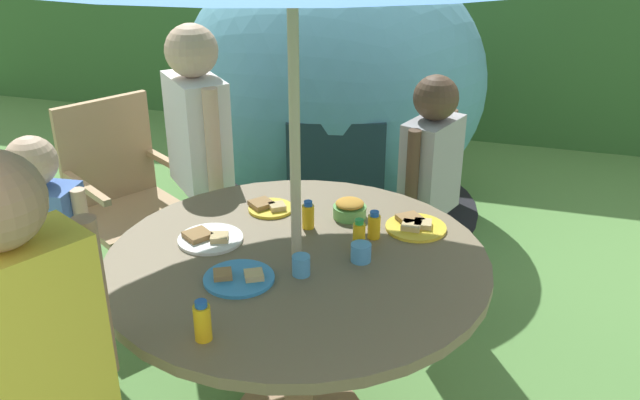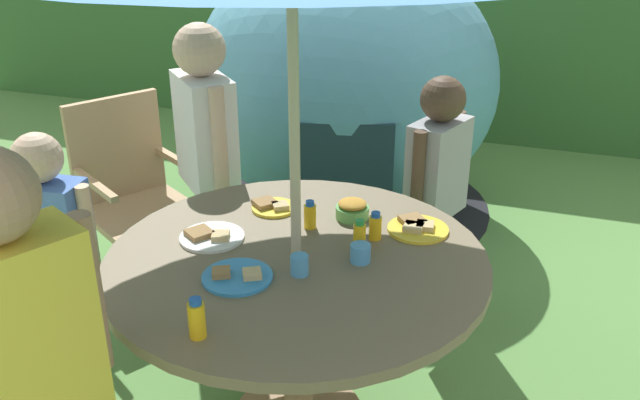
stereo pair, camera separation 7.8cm
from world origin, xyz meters
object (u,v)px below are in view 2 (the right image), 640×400
at_px(plate_near_right, 237,276).
at_px(child_in_blue_shirt, 51,233).
at_px(juice_bottle_far_right, 375,226).
at_px(juice_bottle_center_front, 359,235).
at_px(dome_tent, 345,85).
at_px(cup_far, 360,253).
at_px(juice_bottle_near_left, 310,215).
at_px(juice_bottle_mid_left, 197,319).
at_px(cup_near, 300,265).
at_px(wooden_chair, 131,187).
at_px(child_in_grey_shirt, 438,169).
at_px(child_in_yellow_shirt, 19,334).
at_px(plate_far_left, 417,227).
at_px(garden_table, 297,285).
at_px(snack_bowl, 352,209).
at_px(child_in_white_shirt, 205,132).
at_px(plate_mid_right, 211,236).
at_px(plate_center_back, 273,206).

bearing_deg(plate_near_right, child_in_blue_shirt, 171.76).
xyz_separation_m(juice_bottle_far_right, juice_bottle_center_front, (-0.04, -0.09, 0.00)).
relative_size(dome_tent, cup_far, 32.79).
distance_m(juice_bottle_near_left, juice_bottle_mid_left, 0.76).
xyz_separation_m(juice_bottle_center_front, cup_near, (-0.14, -0.24, -0.02)).
bearing_deg(cup_near, juice_bottle_far_right, 61.45).
distance_m(wooden_chair, child_in_grey_shirt, 1.52).
distance_m(child_in_blue_shirt, child_in_yellow_shirt, 0.95).
distance_m(plate_far_left, juice_bottle_far_right, 0.18).
bearing_deg(garden_table, snack_bowl, 73.96).
bearing_deg(dome_tent, child_in_white_shirt, -120.07).
relative_size(garden_table, plate_far_left, 5.87).
xyz_separation_m(juice_bottle_mid_left, cup_near, (0.16, 0.42, -0.02)).
xyz_separation_m(dome_tent, juice_bottle_near_left, (0.38, -1.74, -0.01)).
xyz_separation_m(child_in_grey_shirt, juice_bottle_center_front, (-0.15, -0.80, 0.04)).
xyz_separation_m(snack_bowl, plate_far_left, (0.26, -0.02, -0.02)).
height_order(child_in_blue_shirt, juice_bottle_mid_left, child_in_blue_shirt).
xyz_separation_m(garden_table, child_in_grey_shirt, (0.34, 0.93, 0.13)).
xyz_separation_m(wooden_chair, plate_far_left, (1.51, -0.39, 0.21)).
bearing_deg(cup_near, plate_mid_right, 161.55).
xyz_separation_m(child_in_grey_shirt, child_in_blue_shirt, (-1.31, -1.01, -0.04)).
bearing_deg(juice_bottle_far_right, dome_tent, 109.95).
height_order(child_in_yellow_shirt, juice_bottle_center_front, child_in_yellow_shirt).
distance_m(child_in_grey_shirt, plate_far_left, 0.60).
height_order(child_in_grey_shirt, juice_bottle_center_front, child_in_grey_shirt).
relative_size(child_in_yellow_shirt, juice_bottle_mid_left, 10.89).
bearing_deg(child_in_blue_shirt, wooden_chair, 97.62).
bearing_deg(cup_near, garden_table, 115.25).
bearing_deg(plate_near_right, plate_mid_right, 133.11).
relative_size(child_in_yellow_shirt, cup_far, 19.66).
relative_size(child_in_yellow_shirt, plate_mid_right, 5.86).
bearing_deg(child_in_blue_shirt, garden_table, 0.00).
bearing_deg(juice_bottle_near_left, snack_bowl, 45.91).
bearing_deg(garden_table, plate_mid_right, 176.50).
height_order(plate_near_right, juice_bottle_near_left, juice_bottle_near_left).
distance_m(child_in_blue_shirt, juice_bottle_far_right, 1.24).
bearing_deg(plate_far_left, juice_bottle_mid_left, -118.79).
distance_m(child_in_blue_shirt, plate_center_back, 0.86).
bearing_deg(garden_table, plate_far_left, 42.17).
distance_m(dome_tent, plate_near_right, 2.18).
xyz_separation_m(juice_bottle_near_left, cup_far, (0.25, -0.19, -0.02)).
relative_size(child_in_grey_shirt, plate_mid_right, 4.95).
xyz_separation_m(child_in_grey_shirt, juice_bottle_mid_left, (-0.45, -1.46, 0.05)).
height_order(garden_table, child_in_grey_shirt, child_in_grey_shirt).
relative_size(plate_center_back, cup_near, 2.66).
distance_m(child_in_grey_shirt, cup_near, 1.08).
bearing_deg(plate_near_right, juice_bottle_center_front, 45.12).
bearing_deg(plate_center_back, child_in_blue_shirt, -151.59).
height_order(wooden_chair, plate_near_right, wooden_chair).
distance_m(child_in_white_shirt, juice_bottle_mid_left, 1.38).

